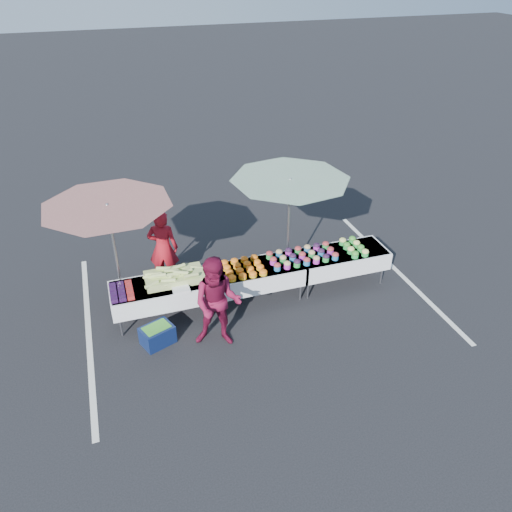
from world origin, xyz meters
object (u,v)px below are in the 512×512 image
object	(u,v)px
table_center	(256,274)
customer	(217,303)
umbrella_left	(109,215)
umbrella_right	(290,188)
table_right	(341,259)
vendor	(163,248)
storage_bin	(157,335)
table_left	(162,292)

from	to	relation	value
table_center	customer	bearing A→B (deg)	-135.32
umbrella_left	umbrella_right	xyz separation A→B (m)	(3.30, -0.00, 0.02)
table_right	vendor	size ratio (longest dim) A/B	1.12
table_center	storage_bin	bearing A→B (deg)	-161.43
customer	storage_bin	xyz separation A→B (m)	(-1.03, 0.31, -0.67)
table_left	umbrella_left	world-z (taller)	umbrella_left
umbrella_left	storage_bin	world-z (taller)	umbrella_left
table_left	umbrella_left	bearing A→B (deg)	150.26
table_center	umbrella_right	size ratio (longest dim) A/B	0.68
table_right	vendor	distance (m)	3.57
table_left	table_center	world-z (taller)	same
table_center	umbrella_right	bearing A→B (deg)	26.57
table_left	umbrella_left	distance (m)	1.69
vendor	umbrella_left	world-z (taller)	umbrella_left
vendor	customer	world-z (taller)	customer
table_right	umbrella_right	size ratio (longest dim) A/B	0.68
table_center	umbrella_right	world-z (taller)	umbrella_right
vendor	umbrella_right	distance (m)	2.79
umbrella_right	storage_bin	distance (m)	3.59
table_right	storage_bin	distance (m)	3.92
customer	umbrella_right	size ratio (longest dim) A/B	0.63
table_center	storage_bin	distance (m)	2.19
umbrella_right	table_center	bearing A→B (deg)	-153.43
umbrella_left	storage_bin	distance (m)	2.23
table_left	storage_bin	bearing A→B (deg)	-109.20
table_left	table_right	xyz separation A→B (m)	(3.60, 0.00, 0.00)
table_right	storage_bin	xyz separation A→B (m)	(-3.84, -0.68, -0.40)
table_left	customer	distance (m)	1.30
table_center	vendor	distance (m)	1.96
customer	umbrella_right	bearing A→B (deg)	58.78
table_left	table_center	bearing A→B (deg)	0.00
table_right	storage_bin	size ratio (longest dim) A/B	2.87
vendor	storage_bin	distance (m)	1.98
table_left	storage_bin	xyz separation A→B (m)	(-0.24, -0.68, -0.40)
table_left	vendor	xyz separation A→B (m)	(0.22, 1.13, 0.25)
table_center	umbrella_left	distance (m)	2.94
storage_bin	table_center	bearing A→B (deg)	-2.98
table_left	umbrella_right	distance (m)	3.03
table_center	umbrella_left	size ratio (longest dim) A/B	0.63
table_right	table_center	bearing A→B (deg)	180.00
umbrella_right	vendor	bearing A→B (deg)	162.90
table_right	table_left	bearing A→B (deg)	180.00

